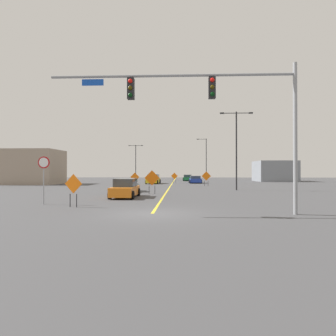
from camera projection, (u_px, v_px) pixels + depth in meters
The scene contains 19 objects.
ground at pixel (152, 214), 14.71m from camera, with size 155.27×155.27×0.00m, color #444447.
road_centre_stripe at pixel (173, 182), 57.80m from camera, with size 0.16×86.26×0.01m.
traffic_signal_assembly at pixel (214, 102), 14.62m from camera, with size 12.28×0.44×7.47m.
stop_sign at pixel (44, 171), 18.72m from camera, with size 0.76×0.07×3.05m.
street_lamp_mid_left at pixel (136, 159), 70.74m from camera, with size 3.51×0.24×8.31m.
street_lamp_far_right at pixel (206, 157), 68.52m from camera, with size 2.28×0.24×9.61m.
street_lamp_mid_right at pixel (236, 144), 32.48m from camera, with size 3.60×0.24×8.65m.
construction_sign_median_near at pixel (135, 178), 40.96m from camera, with size 1.25×0.06×1.88m.
construction_sign_left_shoulder at pixel (206, 177), 41.00m from camera, with size 1.29×0.19×2.04m.
construction_sign_right_shoulder at pixel (152, 179), 27.21m from camera, with size 1.40×0.20×2.18m.
construction_sign_median_far at pixel (73, 186), 17.34m from camera, with size 1.12×0.31×1.94m.
construction_sign_right_lane at pixel (174, 176), 51.66m from camera, with size 1.16×0.30×1.79m.
car_green_near at pixel (187, 178), 61.97m from camera, with size 1.94×4.60×1.29m.
car_yellow_passing at pixel (153, 179), 48.62m from camera, with size 2.26×4.64×1.53m.
car_orange_distant at pixel (125, 189), 23.69m from camera, with size 1.95×4.44×1.50m.
car_blue_mid at pixel (195, 180), 50.60m from camera, with size 2.16×4.34×1.25m.
car_silver_far at pixel (127, 185), 30.01m from camera, with size 2.10×4.21×1.38m.
roadside_building_east at pixel (275, 171), 59.38m from camera, with size 7.38×7.34×4.07m.
roadside_building_west at pixel (26, 167), 46.81m from camera, with size 10.55×6.80×5.44m.
Camera 1 is at (1.41, -14.69, 2.15)m, focal length 31.55 mm.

